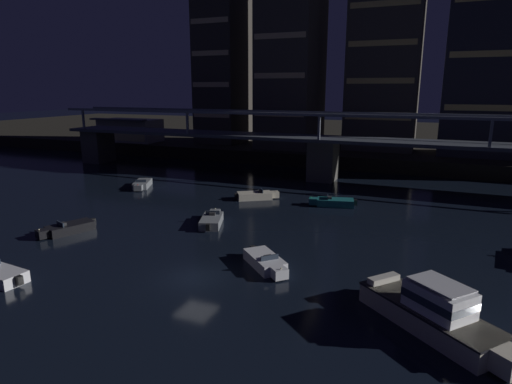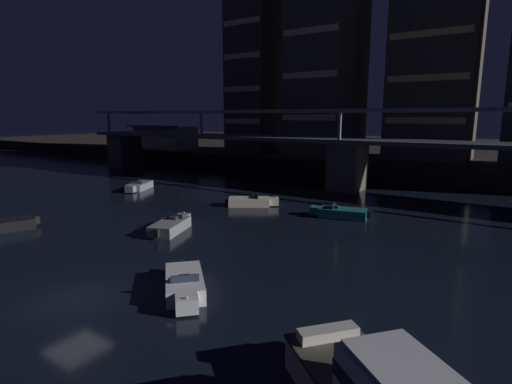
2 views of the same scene
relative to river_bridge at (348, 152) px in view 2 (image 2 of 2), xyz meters
The scene contains 13 objects.
ground_plane 35.40m from the river_bridge, 90.00° to the right, with size 400.00×400.00×0.00m, color black.
far_riverbank 48.12m from the river_bridge, 90.00° to the left, with size 240.00×80.00×2.20m, color black.
river_bridge is the anchor object (origin of this frame).
tower_west_low 33.16m from the river_bridge, 143.09° to the left, with size 8.11×10.52×28.25m.
tower_west_tall 23.90m from the river_bridge, 121.82° to the left, with size 9.56×12.79×31.67m.
tower_central 24.20m from the river_bridge, 75.79° to the left, with size 11.51×10.35×29.53m.
waterfront_pavilion 44.17m from the river_bridge, 164.35° to the left, with size 12.40×7.40×4.70m.
speedboat_near_center 14.87m from the river_bridge, 108.14° to the right, with size 4.80×3.78×1.16m.
speedboat_near_right 35.04m from the river_bridge, 116.12° to the right, with size 3.08×5.09×1.16m.
speedboat_mid_center 25.03m from the river_bridge, 146.30° to the right, with size 3.29×4.99×1.16m.
speedboat_mid_right 24.93m from the river_bridge, 100.87° to the right, with size 3.03×5.11×1.16m.
speedboat_far_left 32.04m from the river_bridge, 83.22° to the right, with size 4.43×4.35×1.16m.
speedboat_far_center 14.51m from the river_bridge, 71.13° to the right, with size 5.21×2.63×1.16m.
Camera 2 is at (16.88, -9.93, 8.54)m, focal length 28.09 mm.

